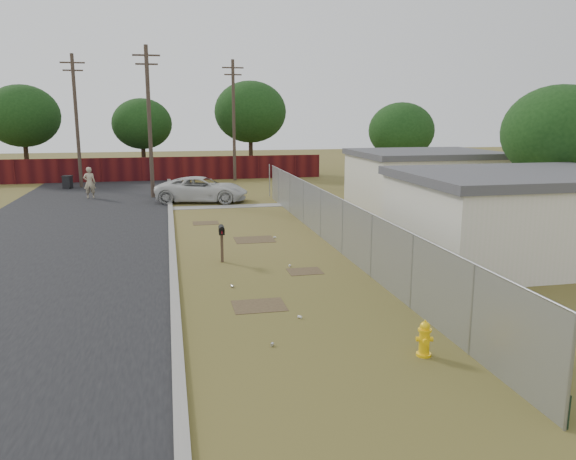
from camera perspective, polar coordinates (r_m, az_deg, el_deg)
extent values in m
plane|color=olive|center=(20.03, -2.98, -2.89)|extent=(120.00, 120.00, 0.00)
cube|color=black|center=(27.97, -21.06, 0.56)|extent=(9.00, 60.00, 0.02)
cube|color=#9F9D94|center=(27.60, -11.81, 1.07)|extent=(0.25, 60.00, 0.12)
cube|color=#9F9D94|center=(31.20, -6.35, 2.38)|extent=(6.20, 1.00, 0.03)
cylinder|color=gray|center=(10.25, 26.77, -12.88)|extent=(0.06, 0.06, 2.00)
cylinder|color=gray|center=(12.53, 18.18, -7.74)|extent=(0.06, 0.06, 2.00)
cylinder|color=gray|center=(15.06, 12.48, -4.15)|extent=(0.06, 0.06, 2.00)
cylinder|color=gray|center=(17.74, 8.49, -1.60)|extent=(0.06, 0.06, 2.00)
cylinder|color=gray|center=(20.51, 5.57, 0.29)|extent=(0.06, 0.06, 2.00)
cylinder|color=gray|center=(23.33, 3.35, 1.72)|extent=(0.06, 0.06, 2.00)
cylinder|color=gray|center=(26.20, 1.61, 2.83)|extent=(0.06, 0.06, 2.00)
cylinder|color=gray|center=(29.09, 0.21, 3.73)|extent=(0.06, 0.06, 2.00)
cylinder|color=gray|center=(32.00, -0.93, 4.46)|extent=(0.06, 0.06, 2.00)
cylinder|color=gray|center=(34.93, -1.89, 5.07)|extent=(0.06, 0.06, 2.00)
cylinder|color=gray|center=(21.28, 4.81, 3.45)|extent=(0.04, 26.00, 0.04)
cube|color=gray|center=(21.44, 4.77, 0.80)|extent=(0.01, 26.00, 2.00)
cube|color=black|center=(21.60, 4.89, -1.01)|extent=(0.03, 26.00, 0.60)
cube|color=#4E1011|center=(44.44, -15.94, 5.93)|extent=(30.00, 0.12, 1.80)
cylinder|color=#44362D|center=(35.16, -13.89, 10.50)|extent=(0.24, 0.24, 9.00)
cube|color=#44362D|center=(35.32, -14.21, 16.83)|extent=(1.60, 0.10, 0.10)
cube|color=#44362D|center=(35.27, -14.17, 16.03)|extent=(1.30, 0.10, 0.10)
cylinder|color=#44362D|center=(41.58, -20.67, 10.24)|extent=(0.24, 0.24, 9.00)
cube|color=#44362D|center=(41.71, -21.07, 15.59)|extent=(1.60, 0.10, 0.10)
cube|color=#44362D|center=(41.67, -21.02, 14.90)|extent=(1.30, 0.10, 0.10)
cylinder|color=#44362D|center=(43.44, -5.53, 10.96)|extent=(0.24, 0.24, 9.00)
cube|color=#44362D|center=(43.57, -5.63, 16.09)|extent=(1.60, 0.10, 0.10)
cube|color=#44362D|center=(43.53, -5.62, 15.43)|extent=(1.30, 0.10, 0.10)
cube|color=silver|center=(21.26, 22.63, 0.94)|extent=(8.00, 6.00, 2.80)
cube|color=#49484D|center=(21.05, 22.96, 5.08)|extent=(8.32, 6.24, 0.30)
cube|color=silver|center=(31.44, 13.55, 4.74)|extent=(7.00, 6.00, 2.80)
cube|color=#49484D|center=(31.30, 13.69, 7.56)|extent=(7.28, 6.24, 0.30)
cylinder|color=#352618|center=(49.50, -25.03, 6.71)|extent=(0.36, 0.36, 3.30)
ellipsoid|color=black|center=(49.38, -25.36, 10.43)|extent=(5.70, 5.70, 4.84)
cylinder|color=#352618|center=(49.32, -14.45, 7.16)|extent=(0.36, 0.36, 2.86)
ellipsoid|color=black|center=(49.19, -14.61, 10.40)|extent=(4.94, 4.94, 4.20)
cylinder|color=#352618|center=(48.77, -3.79, 7.84)|extent=(0.36, 0.36, 3.52)
ellipsoid|color=black|center=(48.66, -3.85, 11.89)|extent=(6.08, 6.08, 5.17)
cylinder|color=#352618|center=(40.63, 11.29, 6.24)|extent=(0.36, 0.36, 2.64)
ellipsoid|color=black|center=(40.47, 11.43, 9.88)|extent=(4.56, 4.56, 3.88)
cylinder|color=#352618|center=(28.17, 25.30, 3.22)|extent=(0.36, 0.36, 2.86)
ellipsoid|color=black|center=(27.95, 25.81, 8.89)|extent=(4.94, 4.94, 4.20)
cylinder|color=yellow|center=(12.57, 13.62, -12.18)|extent=(0.38, 0.38, 0.06)
cylinder|color=yellow|center=(12.46, 13.68, -10.99)|extent=(0.27, 0.27, 0.54)
cylinder|color=yellow|center=(12.36, 13.74, -9.83)|extent=(0.35, 0.35, 0.05)
sphere|color=yellow|center=(12.33, 13.76, -9.50)|extent=(0.26, 0.26, 0.22)
cylinder|color=yellow|center=(12.29, 13.78, -9.01)|extent=(0.04, 0.04, 0.06)
cylinder|color=yellow|center=(12.40, 13.09, -10.74)|extent=(0.11, 0.12, 0.10)
cylinder|color=yellow|center=(12.46, 14.29, -10.69)|extent=(0.11, 0.12, 0.10)
cylinder|color=yellow|center=(12.31, 13.83, -10.94)|extent=(0.15, 0.14, 0.13)
cube|color=brown|center=(19.53, -6.72, -1.72)|extent=(0.10, 0.10, 1.07)
cube|color=black|center=(19.41, -6.76, -0.10)|extent=(0.22, 0.52, 0.19)
cylinder|color=black|center=(19.39, -6.77, 0.18)|extent=(0.22, 0.52, 0.19)
cube|color=#AE0C1A|center=(19.13, -6.72, -0.27)|extent=(0.02, 0.04, 0.11)
imported|color=silver|center=(33.11, -8.74, 4.11)|extent=(5.69, 3.56, 1.47)
imported|color=tan|center=(36.04, -19.51, 4.54)|extent=(0.70, 0.47, 1.92)
cube|color=black|center=(41.42, -21.48, 4.51)|extent=(0.65, 0.65, 0.85)
cube|color=black|center=(41.37, -21.53, 5.12)|extent=(0.72, 0.72, 0.07)
cylinder|color=black|center=(41.11, -21.26, 4.00)|extent=(0.09, 0.18, 0.18)
cylinder|color=silver|center=(14.28, 1.21, -8.81)|extent=(0.12, 0.12, 0.07)
cylinder|color=#AEAEB3|center=(16.78, -5.67, -5.71)|extent=(0.11, 0.12, 0.07)
cylinder|color=silver|center=(18.91, 0.17, -3.64)|extent=(0.10, 0.12, 0.07)
cylinder|color=#AEAEB3|center=(12.69, -1.63, -11.54)|extent=(0.10, 0.12, 0.07)
cylinder|color=silver|center=(23.19, -1.36, -0.75)|extent=(0.11, 0.08, 0.07)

